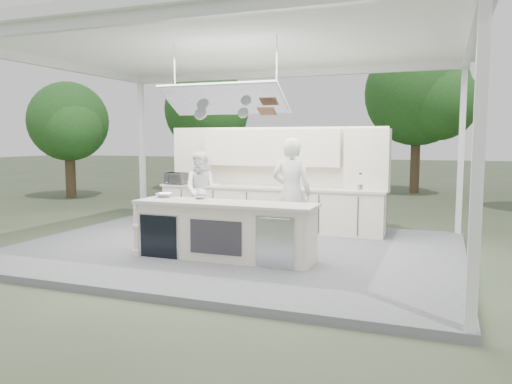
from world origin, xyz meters
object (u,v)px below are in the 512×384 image
at_px(demo_island, 223,230).
at_px(head_chef, 291,193).
at_px(sous_chef, 202,190).
at_px(back_counter, 269,208).

relative_size(demo_island, head_chef, 1.54).
distance_m(demo_island, sous_chef, 2.98).
distance_m(back_counter, head_chef, 1.92).
xyz_separation_m(demo_island, head_chef, (0.80, 1.25, 0.53)).
height_order(back_counter, sous_chef, sous_chef).
xyz_separation_m(back_counter, sous_chef, (-1.46, -0.35, 0.38)).
distance_m(demo_island, back_counter, 2.82).
relative_size(demo_island, back_counter, 0.61).
height_order(head_chef, sous_chef, head_chef).
bearing_deg(head_chef, demo_island, 57.52).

